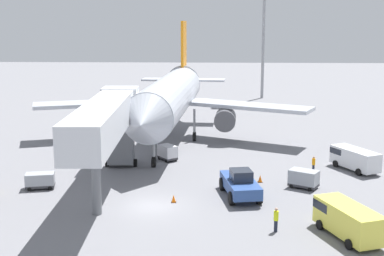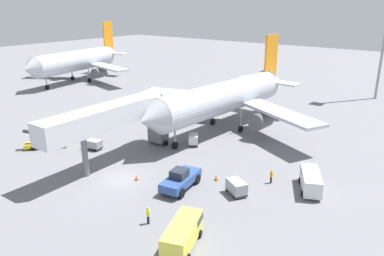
{
  "view_description": "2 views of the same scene",
  "coord_description": "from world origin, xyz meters",
  "px_view_note": "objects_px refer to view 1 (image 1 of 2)",
  "views": [
    {
      "loc": [
        4.63,
        -39.03,
        14.28
      ],
      "look_at": [
        2.47,
        16.09,
        3.08
      ],
      "focal_mm": 48.79,
      "sensor_mm": 36.0,
      "label": 1
    },
    {
      "loc": [
        31.12,
        -26.44,
        19.86
      ],
      "look_at": [
        0.44,
        13.16,
        3.0
      ],
      "focal_mm": 34.95,
      "sensor_mm": 36.0,
      "label": 2
    }
  ],
  "objects_px": {
    "baggage_cart_far_left": "(304,178)",
    "ground_crew_worker_midground": "(314,164)",
    "jet_bridge": "(108,120)",
    "service_van_far_right": "(347,218)",
    "baggage_cart_rear_right": "(168,152)",
    "safety_cone_bravo": "(174,199)",
    "pushback_tug": "(240,184)",
    "baggage_cart_near_left": "(40,180)",
    "safety_cone_alpha": "(260,179)",
    "airplane_at_gate": "(170,97)",
    "service_van_far_center": "(354,158)",
    "ground_crew_worker_foreground": "(276,219)"
  },
  "relations": [
    {
      "from": "baggage_cart_far_left",
      "to": "ground_crew_worker_midground",
      "type": "distance_m",
      "value": 5.1
    },
    {
      "from": "jet_bridge",
      "to": "service_van_far_right",
      "type": "height_order",
      "value": "jet_bridge"
    },
    {
      "from": "baggage_cart_rear_right",
      "to": "safety_cone_bravo",
      "type": "height_order",
      "value": "baggage_cart_rear_right"
    },
    {
      "from": "pushback_tug",
      "to": "baggage_cart_far_left",
      "type": "xyz_separation_m",
      "value": [
        5.7,
        2.63,
        -0.23
      ]
    },
    {
      "from": "baggage_cart_rear_right",
      "to": "ground_crew_worker_midground",
      "type": "bearing_deg",
      "value": -15.7
    },
    {
      "from": "service_van_far_right",
      "to": "baggage_cart_near_left",
      "type": "xyz_separation_m",
      "value": [
        -24.14,
        9.4,
        -0.48
      ]
    },
    {
      "from": "service_van_far_right",
      "to": "baggage_cart_rear_right",
      "type": "height_order",
      "value": "service_van_far_right"
    },
    {
      "from": "jet_bridge",
      "to": "baggage_cart_far_left",
      "type": "bearing_deg",
      "value": 3.13
    },
    {
      "from": "baggage_cart_far_left",
      "to": "safety_cone_alpha",
      "type": "xyz_separation_m",
      "value": [
        -3.67,
        1.48,
        -0.55
      ]
    },
    {
      "from": "baggage_cart_near_left",
      "to": "safety_cone_alpha",
      "type": "xyz_separation_m",
      "value": [
        19.39,
        2.6,
        -0.45
      ]
    },
    {
      "from": "pushback_tug",
      "to": "baggage_cart_rear_right",
      "type": "height_order",
      "value": "pushback_tug"
    },
    {
      "from": "safety_cone_alpha",
      "to": "airplane_at_gate",
      "type": "bearing_deg",
      "value": 120.12
    },
    {
      "from": "pushback_tug",
      "to": "service_van_far_center",
      "type": "bearing_deg",
      "value": 36.67
    },
    {
      "from": "service_van_far_right",
      "to": "jet_bridge",
      "type": "bearing_deg",
      "value": 151.99
    },
    {
      "from": "airplane_at_gate",
      "to": "baggage_cart_rear_right",
      "type": "distance_m",
      "value": 10.03
    },
    {
      "from": "service_van_far_right",
      "to": "safety_cone_alpha",
      "type": "height_order",
      "value": "service_van_far_right"
    },
    {
      "from": "service_van_far_center",
      "to": "safety_cone_alpha",
      "type": "xyz_separation_m",
      "value": [
        -9.57,
        -4.52,
        -0.87
      ]
    },
    {
      "from": "service_van_far_right",
      "to": "safety_cone_bravo",
      "type": "xyz_separation_m",
      "value": [
        -12.22,
        6.3,
        -0.95
      ]
    },
    {
      "from": "baggage_cart_far_left",
      "to": "service_van_far_right",
      "type": "bearing_deg",
      "value": -84.14
    },
    {
      "from": "ground_crew_worker_midground",
      "to": "baggage_cart_near_left",
      "type": "bearing_deg",
      "value": -166.62
    },
    {
      "from": "jet_bridge",
      "to": "ground_crew_worker_midground",
      "type": "bearing_deg",
      "value": 16.99
    },
    {
      "from": "baggage_cart_far_left",
      "to": "ground_crew_worker_midground",
      "type": "xyz_separation_m",
      "value": [
        1.75,
        4.79,
        -0.01
      ]
    },
    {
      "from": "jet_bridge",
      "to": "ground_crew_worker_foreground",
      "type": "bearing_deg",
      "value": -34.15
    },
    {
      "from": "airplane_at_gate",
      "to": "jet_bridge",
      "type": "distance_m",
      "value": 19.12
    },
    {
      "from": "baggage_cart_far_left",
      "to": "ground_crew_worker_foreground",
      "type": "distance_m",
      "value": 10.61
    },
    {
      "from": "baggage_cart_rear_right",
      "to": "pushback_tug",
      "type": "bearing_deg",
      "value": -58.49
    },
    {
      "from": "baggage_cart_near_left",
      "to": "baggage_cart_far_left",
      "type": "bearing_deg",
      "value": 2.77
    },
    {
      "from": "pushback_tug",
      "to": "jet_bridge",
      "type": "bearing_deg",
      "value": 171.38
    },
    {
      "from": "safety_cone_alpha",
      "to": "ground_crew_worker_midground",
      "type": "bearing_deg",
      "value": 31.38
    },
    {
      "from": "service_van_far_right",
      "to": "baggage_cart_rear_right",
      "type": "distance_m",
      "value": 23.81
    },
    {
      "from": "airplane_at_gate",
      "to": "service_van_far_right",
      "type": "distance_m",
      "value": 31.95
    },
    {
      "from": "airplane_at_gate",
      "to": "service_van_far_right",
      "type": "bearing_deg",
      "value": -63.35
    },
    {
      "from": "baggage_cart_near_left",
      "to": "pushback_tug",
      "type": "bearing_deg",
      "value": -4.99
    },
    {
      "from": "baggage_cart_far_left",
      "to": "safety_cone_bravo",
      "type": "height_order",
      "value": "baggage_cart_far_left"
    },
    {
      "from": "pushback_tug",
      "to": "baggage_cart_far_left",
      "type": "height_order",
      "value": "pushback_tug"
    },
    {
      "from": "jet_bridge",
      "to": "ground_crew_worker_foreground",
      "type": "xyz_separation_m",
      "value": [
        13.34,
        -9.05,
        -5.15
      ]
    },
    {
      "from": "baggage_cart_far_left",
      "to": "airplane_at_gate",
      "type": "bearing_deg",
      "value": 126.42
    },
    {
      "from": "service_van_far_right",
      "to": "baggage_cart_near_left",
      "type": "relative_size",
      "value": 2.23
    },
    {
      "from": "ground_crew_worker_midground",
      "to": "safety_cone_bravo",
      "type": "height_order",
      "value": "ground_crew_worker_midground"
    },
    {
      "from": "ground_crew_worker_midground",
      "to": "airplane_at_gate",
      "type": "bearing_deg",
      "value": 138.83
    },
    {
      "from": "ground_crew_worker_foreground",
      "to": "safety_cone_alpha",
      "type": "relative_size",
      "value": 2.63
    },
    {
      "from": "service_van_far_center",
      "to": "baggage_cart_near_left",
      "type": "relative_size",
      "value": 2.09
    },
    {
      "from": "baggage_cart_rear_right",
      "to": "ground_crew_worker_foreground",
      "type": "height_order",
      "value": "ground_crew_worker_foreground"
    },
    {
      "from": "service_van_far_center",
      "to": "baggage_cart_far_left",
      "type": "relative_size",
      "value": 1.97
    },
    {
      "from": "ground_crew_worker_midground",
      "to": "baggage_cart_far_left",
      "type": "bearing_deg",
      "value": -110.09
    },
    {
      "from": "jet_bridge",
      "to": "safety_cone_alpha",
      "type": "height_order",
      "value": "jet_bridge"
    },
    {
      "from": "airplane_at_gate",
      "to": "ground_crew_worker_foreground",
      "type": "xyz_separation_m",
      "value": [
        9.53,
        -27.78,
        -4.48
      ]
    },
    {
      "from": "airplane_at_gate",
      "to": "service_van_far_center",
      "type": "relative_size",
      "value": 6.38
    },
    {
      "from": "baggage_cart_near_left",
      "to": "safety_cone_bravo",
      "type": "distance_m",
      "value": 12.33
    },
    {
      "from": "baggage_cart_rear_right",
      "to": "airplane_at_gate",
      "type": "bearing_deg",
      "value": 92.5
    }
  ]
}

